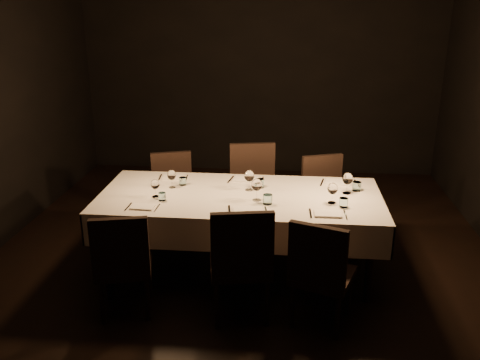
# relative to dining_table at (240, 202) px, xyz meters

# --- Properties ---
(room) EXTENTS (5.01, 6.01, 3.01)m
(room) POSITION_rel_dining_table_xyz_m (0.00, 0.00, 0.81)
(room) COLOR black
(room) RESTS_ON ground
(dining_table) EXTENTS (2.52, 1.12, 0.76)m
(dining_table) POSITION_rel_dining_table_xyz_m (0.00, 0.00, 0.00)
(dining_table) COLOR black
(dining_table) RESTS_ON ground
(chair_near_left) EXTENTS (0.52, 0.52, 0.90)m
(chair_near_left) POSITION_rel_dining_table_xyz_m (-0.84, -0.81, -0.19)
(chair_near_left) COLOR black
(chair_near_left) RESTS_ON ground
(place_setting_near_left) EXTENTS (0.29, 0.39, 0.16)m
(place_setting_near_left) POSITION_rel_dining_table_xyz_m (-0.73, -0.22, 0.14)
(place_setting_near_left) COLOR white
(place_setting_near_left) RESTS_ON dining_table
(chair_near_center) EXTENTS (0.54, 0.54, 0.97)m
(chair_near_center) POSITION_rel_dining_table_xyz_m (0.08, -0.78, -0.15)
(chair_near_center) COLOR black
(chair_near_center) RESTS_ON ground
(place_setting_near_center) EXTENTS (0.37, 0.42, 0.20)m
(place_setting_near_center) POSITION_rel_dining_table_xyz_m (0.16, -0.22, 0.15)
(place_setting_near_center) COLOR white
(place_setting_near_center) RESTS_ON dining_table
(chair_near_right) EXTENTS (0.56, 0.56, 0.91)m
(chair_near_right) POSITION_rel_dining_table_xyz_m (0.68, -0.82, -0.18)
(chair_near_right) COLOR black
(chair_near_right) RESTS_ON ground
(place_setting_near_right) EXTENTS (0.33, 0.40, 0.18)m
(place_setting_near_right) POSITION_rel_dining_table_xyz_m (0.81, -0.22, 0.15)
(place_setting_near_right) COLOR white
(place_setting_near_right) RESTS_ON dining_table
(chair_far_left) EXTENTS (0.53, 0.53, 0.89)m
(chair_far_left) POSITION_rel_dining_table_xyz_m (-0.79, 0.74, -0.19)
(chair_far_left) COLOR black
(chair_far_left) RESTS_ON ground
(place_setting_far_left) EXTENTS (0.31, 0.40, 0.17)m
(place_setting_far_left) POSITION_rel_dining_table_xyz_m (-0.64, 0.22, 0.14)
(place_setting_far_left) COLOR white
(place_setting_far_left) RESTS_ON dining_table
(chair_far_center) EXTENTS (0.56, 0.56, 1.00)m
(chair_far_center) POSITION_rel_dining_table_xyz_m (0.07, 0.76, -0.14)
(chair_far_center) COLOR black
(chair_far_center) RESTS_ON ground
(place_setting_far_center) EXTENTS (0.36, 0.41, 0.19)m
(place_setting_far_center) POSITION_rel_dining_table_xyz_m (0.08, 0.22, 0.15)
(place_setting_far_center) COLOR white
(place_setting_far_center) RESTS_ON dining_table
(chair_far_right) EXTENTS (0.55, 0.55, 0.90)m
(chair_far_right) POSITION_rel_dining_table_xyz_m (0.81, 0.73, -0.18)
(chair_far_right) COLOR black
(chair_far_right) RESTS_ON ground
(place_setting_far_right) EXTENTS (0.37, 0.41, 0.19)m
(place_setting_far_right) POSITION_rel_dining_table_xyz_m (0.96, 0.22, 0.15)
(place_setting_far_right) COLOR white
(place_setting_far_right) RESTS_ON dining_table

